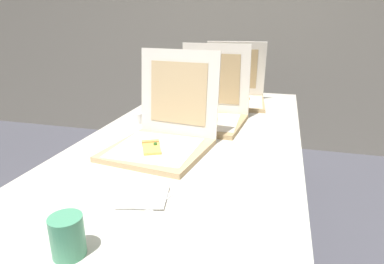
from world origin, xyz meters
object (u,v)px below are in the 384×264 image
Objects in this scene: table at (196,142)px; cup_white_mid at (138,118)px; napkin_pile at (144,197)px; pizza_box_front at (162,136)px; cup_printed_front at (67,236)px; pizza_box_back at (235,95)px; pizza_box_middle at (208,112)px; cup_white_far at (169,107)px.

table is 35.11× the size of cup_white_mid.
table is at bearing 89.84° from napkin_pile.
pizza_box_front is 4.62× the size of cup_printed_front.
cup_white_mid is at bearing -132.54° from pizza_box_back.
pizza_box_middle is 0.84m from napkin_pile.
pizza_box_middle is 2.47× the size of napkin_pile.
cup_printed_front is (0.02, -0.70, -0.01)m from pizza_box_front.
cup_printed_front reaches higher than table.
pizza_box_middle is 4.08× the size of cup_printed_front.
cup_printed_front is at bearing -80.44° from pizza_box_front.
pizza_box_front is 0.91m from pizza_box_back.
pizza_box_back is (0.08, 0.47, -0.00)m from pizza_box_middle.
cup_white_far is 0.35× the size of napkin_pile.
pizza_box_back is 2.52× the size of napkin_pile.
pizza_box_back reaches higher than cup_printed_front.
pizza_box_middle is 7.04× the size of cup_white_mid.
cup_printed_front is (0.27, -1.01, 0.02)m from cup_white_mid.
pizza_box_front is at bearing -107.16° from pizza_box_back.
cup_white_mid and cup_white_far have the same top height.
cup_white_mid is at bearing -107.97° from cup_white_far.
pizza_box_back reaches higher than cup_white_far.
pizza_box_front is at bearing -99.23° from pizza_box_middle.
napkin_pile reaches higher than table.
table is 0.94m from cup_printed_front.
pizza_box_front reaches higher than napkin_pile.
pizza_box_middle is 0.31m from cup_white_far.
cup_printed_front is 0.30m from napkin_pile.
pizza_box_back is at bearing 42.84° from cup_white_far.
cup_white_far is (-0.26, 0.34, 0.07)m from table.
cup_white_far is 1.02m from napkin_pile.
table is 0.65m from napkin_pile.
pizza_box_back is 0.48m from cup_white_far.
table is 0.43m from cup_white_far.
cup_white_mid is at bearing 136.63° from pizza_box_front.
napkin_pile is at bearing -75.29° from cup_white_far.
table is 0.36m from cup_white_mid.
cup_white_mid is 0.35× the size of napkin_pile.
pizza_box_front is 0.44m from pizza_box_middle.
cup_white_far is at bearing -142.99° from pizza_box_back.
pizza_box_back is (0.09, 0.66, 0.10)m from table.
table is at bearing -89.58° from pizza_box_middle.
cup_printed_front is at bearing -94.25° from table.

